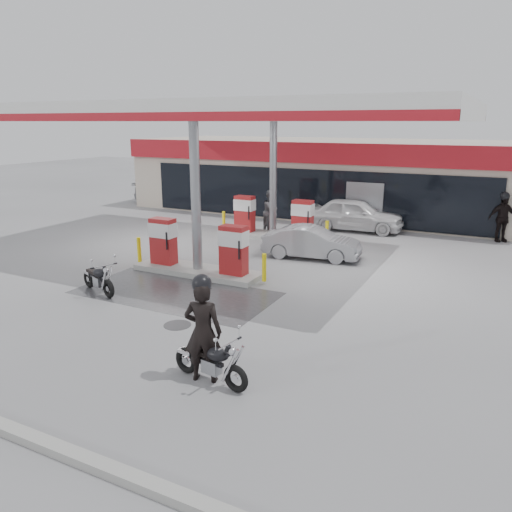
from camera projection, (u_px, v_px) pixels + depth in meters
The scene contains 15 objects.
ground at pixel (162, 290), 15.23m from camera, with size 90.00×90.00×0.00m, color gray.
wet_patch at pixel (175, 293), 15.01m from camera, with size 6.00×3.00×0.00m, color #4C4C4F.
drain_cover at pixel (177, 325), 12.63m from camera, with size 0.70×0.70×0.01m, color #38383A.
store_building at pixel (332, 176), 28.43m from camera, with size 22.00×8.22×4.00m.
canopy at pixel (239, 114), 18.16m from camera, with size 16.00×10.02×5.51m.
pump_island_near at pixel (197, 253), 16.77m from camera, with size 5.14×1.30×1.78m.
pump_island_far at pixel (273, 222), 21.93m from camera, with size 5.14×1.30×1.78m.
main_motorcycle at pixel (211, 363), 9.76m from camera, with size 1.84×0.72×0.94m.
biker_main at pixel (203, 332), 9.70m from camera, with size 0.75×0.49×2.06m, color black.
parked_motorcycle at pixel (99, 279), 14.92m from camera, with size 1.79×0.95×0.95m.
sedan_white at pixel (355, 214), 23.46m from camera, with size 1.81×4.49×1.53m, color white.
attendant at pixel (271, 211), 22.96m from camera, with size 0.96×0.75×1.98m, color slate.
hatchback_silver at pixel (312, 243), 18.70m from camera, with size 1.27×3.64×1.20m, color gray.
parked_car_left at pixel (170, 193), 31.48m from camera, with size 1.82×4.47×1.30m, color #96989D.
biker_walking at pixel (502, 218), 21.20m from camera, with size 1.18×0.49×2.01m, color black.
Camera 1 is at (9.09, -11.57, 4.99)m, focal length 35.00 mm.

